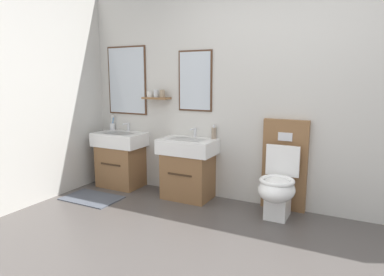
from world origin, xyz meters
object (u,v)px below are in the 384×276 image
(vanity_sink_right, at_px, (188,167))
(soap_dispenser, at_px, (214,133))
(vanity_sink_left, at_px, (121,158))
(toilet, at_px, (280,180))
(toothbrush_cup, at_px, (112,126))

(vanity_sink_right, relative_size, soap_dispenser, 4.31)
(vanity_sink_left, relative_size, toilet, 0.72)
(vanity_sink_left, bearing_deg, toothbrush_cup, 149.80)
(vanity_sink_left, xyz_separation_m, soap_dispenser, (1.28, 0.16, 0.41))
(toilet, height_order, soap_dispenser, toilet)
(toilet, bearing_deg, soap_dispenser, 168.53)
(vanity_sink_right, distance_m, toilet, 1.10)
(vanity_sink_right, height_order, toothbrush_cup, toothbrush_cup)
(vanity_sink_left, height_order, vanity_sink_right, same)
(toothbrush_cup, bearing_deg, vanity_sink_right, -6.57)
(toothbrush_cup, bearing_deg, soap_dispenser, 0.37)
(vanity_sink_right, distance_m, toothbrush_cup, 1.33)
(vanity_sink_right, xyz_separation_m, soap_dispenser, (0.26, 0.16, 0.41))
(toilet, distance_m, toothbrush_cup, 2.41)
(vanity_sink_left, xyz_separation_m, toilet, (2.12, -0.02, -0.01))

